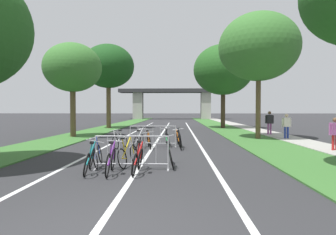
{
  "coord_description": "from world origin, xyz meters",
  "views": [
    {
      "loc": [
        1.23,
        -3.84,
        1.83
      ],
      "look_at": [
        0.58,
        15.14,
        1.33
      ],
      "focal_mm": 30.7,
      "sensor_mm": 36.0,
      "label": 1
    }
  ],
  "objects_px": {
    "bicycle_teal_2": "(90,160)",
    "bicycle_black_10": "(180,141)",
    "tree_right_pine_far": "(223,70)",
    "bicycle_blue_8": "(97,155)",
    "tree_left_maple_mid": "(73,68)",
    "bicycle_black_0": "(167,139)",
    "bicycle_red_3": "(138,160)",
    "bicycle_silver_5": "(139,141)",
    "crowd_barrier_nearest": "(132,153)",
    "pedestrian_waiting": "(269,121)",
    "bicycle_yellow_4": "(128,154)",
    "bicycle_orange_11": "(178,139)",
    "bicycle_orange_1": "(149,141)",
    "tree_left_cypress_far": "(108,66)",
    "bicycle_purple_7": "(111,161)",
    "bicycle_green_6": "(170,155)",
    "pedestrian_with_backpack": "(335,131)",
    "pedestrian_in_red_jacket": "(286,124)",
    "tree_right_pine_near": "(259,47)",
    "crowd_barrier_second": "(153,137)",
    "bicycle_white_9": "(120,141)"
  },
  "relations": [
    {
      "from": "tree_right_pine_far",
      "to": "bicycle_purple_7",
      "type": "relative_size",
      "value": 5.05
    },
    {
      "from": "tree_left_maple_mid",
      "to": "bicycle_blue_8",
      "type": "xyz_separation_m",
      "value": [
        4.4,
        -9.74,
        -4.28
      ]
    },
    {
      "from": "bicycle_white_9",
      "to": "bicycle_blue_8",
      "type": "bearing_deg",
      "value": 105.69
    },
    {
      "from": "bicycle_blue_8",
      "to": "bicycle_black_10",
      "type": "xyz_separation_m",
      "value": [
        2.75,
        4.26,
        0.02
      ]
    },
    {
      "from": "bicycle_black_0",
      "to": "pedestrian_waiting",
      "type": "bearing_deg",
      "value": 34.07
    },
    {
      "from": "bicycle_yellow_4",
      "to": "bicycle_orange_11",
      "type": "relative_size",
      "value": 1.0
    },
    {
      "from": "bicycle_blue_8",
      "to": "bicycle_teal_2",
      "type": "bearing_deg",
      "value": -94.31
    },
    {
      "from": "bicycle_blue_8",
      "to": "bicycle_purple_7",
      "type": "bearing_deg",
      "value": -65.85
    },
    {
      "from": "crowd_barrier_nearest",
      "to": "pedestrian_waiting",
      "type": "xyz_separation_m",
      "value": [
        7.98,
        12.09,
        0.54
      ]
    },
    {
      "from": "pedestrian_with_backpack",
      "to": "bicycle_silver_5",
      "type": "bearing_deg",
      "value": -10.48
    },
    {
      "from": "bicycle_orange_1",
      "to": "bicycle_silver_5",
      "type": "bearing_deg",
      "value": 14.7
    },
    {
      "from": "tree_right_pine_far",
      "to": "bicycle_white_9",
      "type": "xyz_separation_m",
      "value": [
        -7.28,
        -14.99,
        -5.45
      ]
    },
    {
      "from": "bicycle_yellow_4",
      "to": "bicycle_silver_5",
      "type": "distance_m",
      "value": 4.21
    },
    {
      "from": "bicycle_red_3",
      "to": "bicycle_green_6",
      "type": "relative_size",
      "value": 1.02
    },
    {
      "from": "bicycle_green_6",
      "to": "bicycle_silver_5",
      "type": "bearing_deg",
      "value": 106.37
    },
    {
      "from": "bicycle_black_10",
      "to": "bicycle_red_3",
      "type": "bearing_deg",
      "value": 78.21
    },
    {
      "from": "bicycle_yellow_4",
      "to": "pedestrian_in_red_jacket",
      "type": "relative_size",
      "value": 1.02
    },
    {
      "from": "bicycle_yellow_4",
      "to": "crowd_barrier_second",
      "type": "bearing_deg",
      "value": 97.95
    },
    {
      "from": "bicycle_teal_2",
      "to": "bicycle_black_10",
      "type": "height_order",
      "value": "bicycle_black_10"
    },
    {
      "from": "crowd_barrier_second",
      "to": "pedestrian_with_backpack",
      "type": "relative_size",
      "value": 1.54
    },
    {
      "from": "tree_left_maple_mid",
      "to": "tree_right_pine_near",
      "type": "bearing_deg",
      "value": -4.28
    },
    {
      "from": "tree_right_pine_far",
      "to": "bicycle_white_9",
      "type": "distance_m",
      "value": 17.53
    },
    {
      "from": "crowd_barrier_nearest",
      "to": "bicycle_black_0",
      "type": "xyz_separation_m",
      "value": [
        0.87,
        5.92,
        -0.15
      ]
    },
    {
      "from": "tree_left_maple_mid",
      "to": "bicycle_black_0",
      "type": "height_order",
      "value": "tree_left_maple_mid"
    },
    {
      "from": "bicycle_blue_8",
      "to": "bicycle_black_10",
      "type": "relative_size",
      "value": 1.01
    },
    {
      "from": "bicycle_red_3",
      "to": "bicycle_silver_5",
      "type": "relative_size",
      "value": 1.01
    },
    {
      "from": "tree_left_maple_mid",
      "to": "tree_left_cypress_far",
      "type": "distance_m",
      "value": 9.26
    },
    {
      "from": "tree_right_pine_far",
      "to": "bicycle_blue_8",
      "type": "bearing_deg",
      "value": -110.1
    },
    {
      "from": "bicycle_purple_7",
      "to": "pedestrian_waiting",
      "type": "bearing_deg",
      "value": 51.73
    },
    {
      "from": "tree_left_maple_mid",
      "to": "bicycle_green_6",
      "type": "distance_m",
      "value": 12.63
    },
    {
      "from": "bicycle_green_6",
      "to": "pedestrian_in_red_jacket",
      "type": "xyz_separation_m",
      "value": [
        6.97,
        8.73,
        0.61
      ]
    },
    {
      "from": "bicycle_purple_7",
      "to": "pedestrian_in_red_jacket",
      "type": "xyz_separation_m",
      "value": [
        8.65,
        9.86,
        0.6
      ]
    },
    {
      "from": "crowd_barrier_second",
      "to": "bicycle_purple_7",
      "type": "bearing_deg",
      "value": -96.63
    },
    {
      "from": "tree_right_pine_far",
      "to": "bicycle_green_6",
      "type": "relative_size",
      "value": 5.17
    },
    {
      "from": "tree_right_pine_near",
      "to": "bicycle_blue_8",
      "type": "bearing_deg",
      "value": -130.87
    },
    {
      "from": "bicycle_orange_1",
      "to": "bicycle_black_10",
      "type": "relative_size",
      "value": 0.96
    },
    {
      "from": "tree_left_maple_mid",
      "to": "pedestrian_waiting",
      "type": "height_order",
      "value": "tree_left_maple_mid"
    },
    {
      "from": "crowd_barrier_nearest",
      "to": "tree_right_pine_far",
      "type": "bearing_deg",
      "value": 73.58
    },
    {
      "from": "tree_right_pine_near",
      "to": "bicycle_purple_7",
      "type": "height_order",
      "value": "tree_right_pine_near"
    },
    {
      "from": "bicycle_blue_8",
      "to": "crowd_barrier_nearest",
      "type": "bearing_deg",
      "value": -32.39
    },
    {
      "from": "bicycle_green_6",
      "to": "bicycle_black_10",
      "type": "height_order",
      "value": "bicycle_black_10"
    },
    {
      "from": "tree_right_pine_far",
      "to": "bicycle_red_3",
      "type": "xyz_separation_m",
      "value": [
        -5.65,
        -20.41,
        -5.45
      ]
    },
    {
      "from": "bicycle_teal_2",
      "to": "bicycle_black_10",
      "type": "xyz_separation_m",
      "value": [
        2.68,
        5.29,
        0.01
      ]
    },
    {
      "from": "tree_left_maple_mid",
      "to": "tree_right_pine_far",
      "type": "distance_m",
      "value": 15.11
    },
    {
      "from": "bicycle_red_3",
      "to": "tree_right_pine_near",
      "type": "bearing_deg",
      "value": 59.35
    },
    {
      "from": "bicycle_yellow_4",
      "to": "bicycle_black_10",
      "type": "relative_size",
      "value": 0.96
    },
    {
      "from": "crowd_barrier_nearest",
      "to": "bicycle_orange_1",
      "type": "height_order",
      "value": "crowd_barrier_nearest"
    },
    {
      "from": "pedestrian_waiting",
      "to": "crowd_barrier_second",
      "type": "bearing_deg",
      "value": 34.0
    },
    {
      "from": "bicycle_silver_5",
      "to": "pedestrian_with_backpack",
      "type": "height_order",
      "value": "pedestrian_with_backpack"
    },
    {
      "from": "crowd_barrier_nearest",
      "to": "bicycle_orange_11",
      "type": "relative_size",
      "value": 1.4
    }
  ]
}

